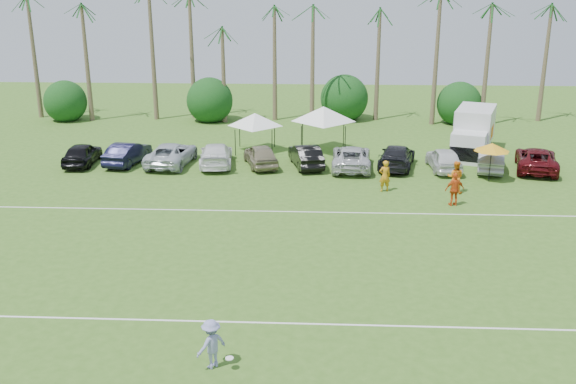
{
  "coord_description": "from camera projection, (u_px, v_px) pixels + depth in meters",
  "views": [
    {
      "loc": [
        3.69,
        -18.73,
        11.86
      ],
      "look_at": [
        2.19,
        12.56,
        1.6
      ],
      "focal_mm": 40.0,
      "sensor_mm": 36.0,
      "label": 1
    }
  ],
  "objects": [
    {
      "name": "sideline_player_c",
      "position": [
        455.0,
        189.0,
        35.52
      ],
      "size": [
        1.18,
        0.71,
        1.88
      ],
      "primitive_type": "imported",
      "rotation": [
        0.0,
        0.0,
        3.38
      ],
      "color": "#D34E17",
      "rests_on": "ground"
    },
    {
      "name": "parked_car_5",
      "position": [
        306.0,
        156.0,
        43.18
      ],
      "size": [
        2.64,
        4.84,
        1.51
      ],
      "primitive_type": "imported",
      "rotation": [
        0.0,
        0.0,
        3.38
      ],
      "color": "black",
      "rests_on": "ground"
    },
    {
      "name": "palm_tree_3",
      "position": [
        184.0,
        4.0,
        54.94
      ],
      "size": [
        2.4,
        2.4,
        11.9
      ],
      "color": "brown",
      "rests_on": "ground"
    },
    {
      "name": "frisbee_player",
      "position": [
        211.0,
        344.0,
        20.52
      ],
      "size": [
        1.33,
        1.21,
        1.68
      ],
      "rotation": [
        0.0,
        0.0,
        3.93
      ],
      "color": "#878AC0",
      "rests_on": "ground"
    },
    {
      "name": "parked_car_7",
      "position": [
        397.0,
        156.0,
        42.95
      ],
      "size": [
        3.21,
        5.55,
        1.51
      ],
      "primitive_type": "imported",
      "rotation": [
        0.0,
        0.0,
        2.92
      ],
      "color": "black",
      "rests_on": "ground"
    },
    {
      "name": "palm_tree_9",
      "position": [
        489.0,
        26.0,
        54.29
      ],
      "size": [
        2.4,
        2.4,
        9.9
      ],
      "color": "brown",
      "rests_on": "ground"
    },
    {
      "name": "parked_car_8",
      "position": [
        444.0,
        159.0,
        42.34
      ],
      "size": [
        1.97,
        4.51,
        1.51
      ],
      "primitive_type": "imported",
      "rotation": [
        0.0,
        0.0,
        3.18
      ],
      "color": "silver",
      "rests_on": "ground"
    },
    {
      "name": "bush_tree_0",
      "position": [
        72.0,
        97.0,
        58.97
      ],
      "size": [
        4.0,
        4.0,
        4.0
      ],
      "color": "brown",
      "rests_on": "ground"
    },
    {
      "name": "parked_car_3",
      "position": [
        216.0,
        154.0,
        43.46
      ],
      "size": [
        2.7,
        5.42,
        1.51
      ],
      "primitive_type": "imported",
      "rotation": [
        0.0,
        0.0,
        3.26
      ],
      "color": "white",
      "rests_on": "ground"
    },
    {
      "name": "parked_car_2",
      "position": [
        172.0,
        154.0,
        43.61
      ],
      "size": [
        3.02,
        5.66,
        1.51
      ],
      "primitive_type": "imported",
      "rotation": [
        0.0,
        0.0,
        3.05
      ],
      "color": "silver",
      "rests_on": "ground"
    },
    {
      "name": "bush_tree_1",
      "position": [
        212.0,
        98.0,
        58.37
      ],
      "size": [
        4.0,
        4.0,
        4.0
      ],
      "color": "brown",
      "rests_on": "ground"
    },
    {
      "name": "palm_tree_2",
      "position": [
        138.0,
        15.0,
        55.39
      ],
      "size": [
        2.4,
        2.4,
        10.9
      ],
      "color": "brown",
      "rests_on": "ground"
    },
    {
      "name": "canopy_tent_right",
      "position": [
        324.0,
        106.0,
        46.39
      ],
      "size": [
        4.77,
        4.77,
        3.87
      ],
      "color": "black",
      "rests_on": "ground"
    },
    {
      "name": "field_lines",
      "position": [
        235.0,
        255.0,
        29.23
      ],
      "size": [
        80.0,
        12.1,
        0.01
      ],
      "color": "white",
      "rests_on": "ground"
    },
    {
      "name": "parked_car_9",
      "position": [
        490.0,
        159.0,
        42.31
      ],
      "size": [
        2.57,
        4.83,
        1.51
      ],
      "primitive_type": "imported",
      "rotation": [
        0.0,
        0.0,
        2.92
      ],
      "color": "gray",
      "rests_on": "ground"
    },
    {
      "name": "parked_car_4",
      "position": [
        261.0,
        155.0,
        43.27
      ],
      "size": [
        2.98,
        4.76,
        1.51
      ],
      "primitive_type": "imported",
      "rotation": [
        0.0,
        0.0,
        3.43
      ],
      "color": "gray",
      "rests_on": "ground"
    },
    {
      "name": "parked_car_0",
      "position": [
        82.0,
        154.0,
        43.64
      ],
      "size": [
        1.96,
        4.51,
        1.51
      ],
      "primitive_type": "imported",
      "rotation": [
        0.0,
        0.0,
        3.18
      ],
      "color": "black",
      "rests_on": "ground"
    },
    {
      "name": "palm_tree_0",
      "position": [
        28.0,
        35.0,
        56.39
      ],
      "size": [
        2.4,
        2.4,
        8.9
      ],
      "color": "brown",
      "rests_on": "ground"
    },
    {
      "name": "sideline_player_a",
      "position": [
        385.0,
        176.0,
        37.96
      ],
      "size": [
        0.78,
        0.6,
        1.9
      ],
      "primitive_type": "imported",
      "rotation": [
        0.0,
        0.0,
        3.38
      ],
      "color": "orange",
      "rests_on": "ground"
    },
    {
      "name": "palm_tree_8",
      "position": [
        428.0,
        36.0,
        54.79
      ],
      "size": [
        2.4,
        2.4,
        8.9
      ],
      "color": "brown",
      "rests_on": "ground"
    },
    {
      "name": "bush_tree_3",
      "position": [
        456.0,
        101.0,
        57.37
      ],
      "size": [
        4.0,
        4.0,
        4.0
      ],
      "color": "brown",
      "rests_on": "ground"
    },
    {
      "name": "ground",
      "position": [
        206.0,
        351.0,
        21.64
      ],
      "size": [
        120.0,
        120.0,
        0.0
      ],
      "primitive_type": "plane",
      "color": "#3A631D",
      "rests_on": "ground"
    },
    {
      "name": "parked_car_6",
      "position": [
        351.0,
        157.0,
        42.77
      ],
      "size": [
        2.76,
        5.55,
        1.51
      ],
      "primitive_type": "imported",
      "rotation": [
        0.0,
        0.0,
        3.09
      ],
      "color": "silver",
      "rests_on": "ground"
    },
    {
      "name": "parked_car_10",
      "position": [
        536.0,
        159.0,
        42.29
      ],
      "size": [
        3.75,
        5.89,
        1.51
      ],
      "primitive_type": "imported",
      "rotation": [
        0.0,
        0.0,
        2.9
      ],
      "color": "#530C11",
      "rests_on": "ground"
    },
    {
      "name": "box_truck",
      "position": [
        473.0,
        131.0,
        45.97
      ],
      "size": [
        4.34,
        6.76,
        3.27
      ],
      "rotation": [
        0.0,
        0.0,
        -0.34
      ],
      "color": "silver",
      "rests_on": "ground"
    },
    {
      "name": "palm_tree_4",
      "position": [
        231.0,
        35.0,
        55.56
      ],
      "size": [
        2.4,
        2.4,
        8.9
      ],
      "color": "brown",
      "rests_on": "ground"
    },
    {
      "name": "palm_tree_5",
      "position": [
        277.0,
        25.0,
        55.11
      ],
      "size": [
        2.4,
        2.4,
        9.9
      ],
      "color": "brown",
      "rests_on": "ground"
    },
    {
      "name": "palm_tree_10",
      "position": [
        550.0,
        16.0,
        53.79
      ],
      "size": [
        2.4,
        2.4,
        10.9
      ],
      "color": "brown",
      "rests_on": "ground"
    },
    {
      "name": "parked_car_1",
      "position": [
        128.0,
        153.0,
        43.79
      ],
      "size": [
        2.38,
        4.8,
        1.51
      ],
      "primitive_type": "imported",
      "rotation": [
        0.0,
        0.0,
        2.97
      ],
      "color": "black",
      "rests_on": "ground"
    },
    {
      "name": "canopy_tent_left",
      "position": [
        255.0,
        113.0,
        46.45
      ],
      "size": [
        4.09,
        4.09,
        3.32
      ],
      "color": "black",
      "rests_on": "ground"
    },
    {
      "name": "palm_tree_7",
      "position": [
        371.0,
        5.0,
        54.21
      ],
      "size": [
        2.4,
        2.4,
        11.9
      ],
      "color": "brown",
      "rests_on": "ground"
    },
    {
      "name": "sideline_player_b",
      "position": [
        455.0,
        177.0,
        37.67
      ],
      "size": [
        1.11,
        0.97,
        1.94
      ],
      "primitive_type": "imported",
      "rotation": [
        0.0,
        0.0,
        2.85
      ],
      "color": "orange",
      "rests_on": "ground"
    },
    {
      "name": "market_umbrella",
      "position": [
        492.0,
        147.0,
        39.51
      ],
      "size": [
        2.19,
        2.19,
        2.44
      ],
      "color": "black",
      "rests_on": "ground"
    },
    {
      "name": "bush_tree_2",
      "position": [
        344.0,
        100.0,
        57.83
      ],
      "size": [
        4.0,
        4.0,
        4.0
      ],
      "color": "brown",
      "rests_on": "ground"
    },
    {
      "name": "palm_tree_6",
      "position": [
        323.0,
        15.0,
        54.66
      ],
      "size": [
        2.4,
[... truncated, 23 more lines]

